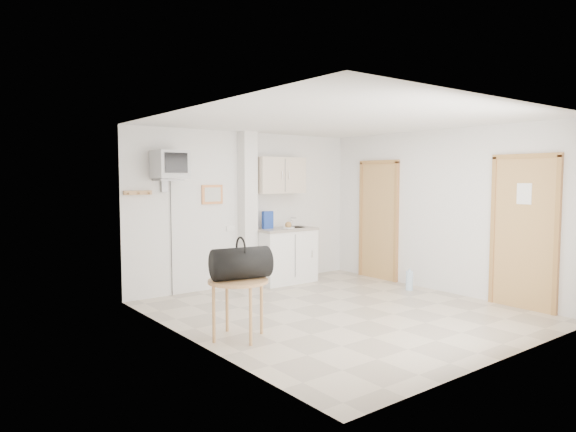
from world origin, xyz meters
TOP-DOWN VIEW (x-y plane):
  - ground at (0.00, 0.00)m, footprint 4.50×4.50m
  - room_envelope at (0.24, 0.09)m, footprint 4.24×4.54m
  - kitchenette at (0.57, 2.00)m, footprint 1.03×0.58m
  - crt_television at (-1.45, 2.02)m, footprint 0.44×0.45m
  - round_table at (-1.65, -0.11)m, footprint 0.66×0.66m
  - duffel_bag at (-1.60, -0.10)m, footprint 0.68×0.45m
  - water_bottle at (1.76, 0.30)m, footprint 0.11×0.11m

SIDE VIEW (x-z plane):
  - ground at x=0.00m, z-range 0.00..0.00m
  - water_bottle at x=1.76m, z-range -0.02..0.32m
  - round_table at x=-1.65m, z-range 0.25..0.90m
  - kitchenette at x=0.57m, z-range -0.25..1.85m
  - duffel_bag at x=-1.60m, z-range 0.59..1.06m
  - room_envelope at x=0.24m, z-range 0.26..2.81m
  - crt_television at x=-1.45m, z-range 0.86..3.01m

